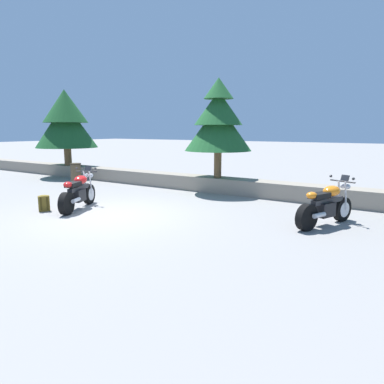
{
  "coord_description": "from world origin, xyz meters",
  "views": [
    {
      "loc": [
        6.92,
        -6.52,
        2.29
      ],
      "look_at": [
        1.91,
        1.2,
        0.65
      ],
      "focal_mm": 32.78,
      "sensor_mm": 36.0,
      "label": 1
    }
  ],
  "objects_px": {
    "motorcycle_red_near_left": "(79,192)",
    "pine_tree_mid_left": "(218,120)",
    "rider_backpack": "(44,203)",
    "pine_tree_far_left": "(66,120)",
    "motorcycle_orange_centre": "(326,206)",
    "trash_bin": "(76,173)"
  },
  "relations": [
    {
      "from": "motorcycle_red_near_left",
      "to": "pine_tree_mid_left",
      "type": "xyz_separation_m",
      "value": [
        2.08,
        4.61,
        2.13
      ]
    },
    {
      "from": "rider_backpack",
      "to": "pine_tree_far_left",
      "type": "height_order",
      "value": "pine_tree_far_left"
    },
    {
      "from": "pine_tree_mid_left",
      "to": "rider_backpack",
      "type": "bearing_deg",
      "value": -116.58
    },
    {
      "from": "motorcycle_red_near_left",
      "to": "pine_tree_far_left",
      "type": "xyz_separation_m",
      "value": [
        -6.27,
        4.53,
        2.27
      ]
    },
    {
      "from": "pine_tree_far_left",
      "to": "pine_tree_mid_left",
      "type": "relative_size",
      "value": 1.03
    },
    {
      "from": "motorcycle_red_near_left",
      "to": "motorcycle_orange_centre",
      "type": "height_order",
      "value": "same"
    },
    {
      "from": "motorcycle_red_near_left",
      "to": "motorcycle_orange_centre",
      "type": "bearing_deg",
      "value": 17.33
    },
    {
      "from": "motorcycle_orange_centre",
      "to": "rider_backpack",
      "type": "distance_m",
      "value": 7.61
    },
    {
      "from": "pine_tree_far_left",
      "to": "trash_bin",
      "type": "relative_size",
      "value": 4.23
    },
    {
      "from": "motorcycle_red_near_left",
      "to": "motorcycle_orange_centre",
      "type": "xyz_separation_m",
      "value": [
        6.48,
        2.02,
        0.0
      ]
    },
    {
      "from": "pine_tree_mid_left",
      "to": "trash_bin",
      "type": "distance_m",
      "value": 6.79
    },
    {
      "from": "pine_tree_far_left",
      "to": "pine_tree_mid_left",
      "type": "height_order",
      "value": "pine_tree_far_left"
    },
    {
      "from": "motorcycle_red_near_left",
      "to": "trash_bin",
      "type": "height_order",
      "value": "motorcycle_red_near_left"
    },
    {
      "from": "motorcycle_red_near_left",
      "to": "pine_tree_far_left",
      "type": "distance_m",
      "value": 8.05
    },
    {
      "from": "motorcycle_orange_centre",
      "to": "pine_tree_far_left",
      "type": "relative_size",
      "value": 0.54
    },
    {
      "from": "motorcycle_red_near_left",
      "to": "pine_tree_mid_left",
      "type": "relative_size",
      "value": 0.55
    },
    {
      "from": "trash_bin",
      "to": "pine_tree_mid_left",
      "type": "bearing_deg",
      "value": 11.63
    },
    {
      "from": "trash_bin",
      "to": "motorcycle_red_near_left",
      "type": "bearing_deg",
      "value": -38.15
    },
    {
      "from": "rider_backpack",
      "to": "trash_bin",
      "type": "height_order",
      "value": "trash_bin"
    },
    {
      "from": "trash_bin",
      "to": "motorcycle_orange_centre",
      "type": "bearing_deg",
      "value": -6.87
    },
    {
      "from": "rider_backpack",
      "to": "trash_bin",
      "type": "bearing_deg",
      "value": 131.74
    },
    {
      "from": "motorcycle_red_near_left",
      "to": "trash_bin",
      "type": "xyz_separation_m",
      "value": [
        -4.22,
        3.31,
        -0.05
      ]
    }
  ]
}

